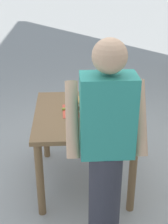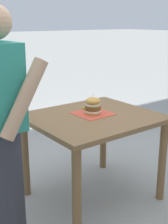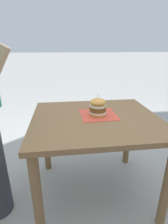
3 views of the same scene
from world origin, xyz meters
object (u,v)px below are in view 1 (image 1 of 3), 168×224
(sandwich, at_px, (80,104))
(diner_across_table, at_px, (106,154))
(patio_table, at_px, (83,124))
(pickle_spear, at_px, (67,108))

(sandwich, height_order, diner_across_table, diner_across_table)
(patio_table, bearing_deg, sandwich, -33.78)
(diner_across_table, bearing_deg, sandwich, -80.92)
(patio_table, bearing_deg, diner_across_table, 97.11)
(sandwich, bearing_deg, diner_across_table, 99.08)
(sandwich, bearing_deg, patio_table, 146.22)
(patio_table, distance_m, diner_across_table, 0.90)
(sandwich, bearing_deg, pickle_spear, -17.65)
(pickle_spear, relative_size, diner_across_table, 0.06)
(patio_table, bearing_deg, pickle_spear, -21.44)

